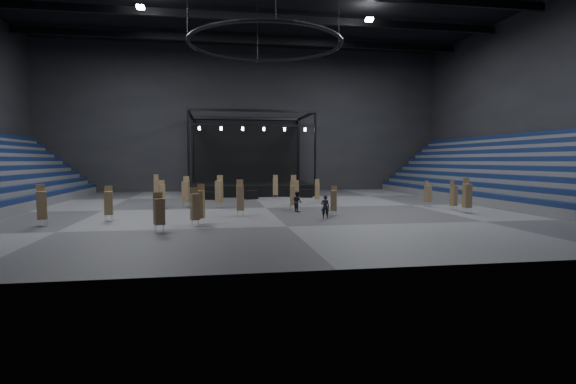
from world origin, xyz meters
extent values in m
plane|color=#4E4E51|center=(0.00, 0.00, 0.00)|extent=(50.00, 50.00, 0.00)
cube|color=black|center=(0.00, 21.00, 9.00)|extent=(50.00, 0.20, 18.00)
cube|color=black|center=(0.00, -21.00, 9.00)|extent=(50.00, 0.20, 18.00)
cube|color=black|center=(25.00, 0.00, 9.00)|extent=(0.20, 42.00, 18.00)
cube|color=#0C1735|center=(-18.12, 0.00, 0.95)|extent=(0.59, 40.00, 0.40)
cube|color=#0C1735|center=(-19.02, 0.00, 1.70)|extent=(0.59, 40.00, 0.40)
cube|color=#535356|center=(21.40, 0.00, 0.38)|extent=(7.20, 40.00, 0.75)
cube|color=#0C1735|center=(18.12, 0.00, 0.95)|extent=(0.59, 40.00, 0.40)
cube|color=#535356|center=(21.85, 0.00, 0.75)|extent=(6.30, 40.00, 1.50)
cube|color=#0C1735|center=(19.02, 0.00, 1.70)|extent=(0.59, 40.00, 0.40)
cube|color=#535356|center=(22.30, 0.00, 1.12)|extent=(5.40, 40.00, 2.25)
cube|color=#0C1735|center=(19.91, 0.00, 2.45)|extent=(0.59, 40.00, 0.40)
cube|color=#535356|center=(22.75, 0.00, 1.50)|extent=(4.50, 40.00, 3.00)
cube|color=#0C1735|center=(20.82, 0.00, 3.20)|extent=(0.59, 40.00, 0.40)
cube|color=#535356|center=(23.20, 0.00, 1.88)|extent=(3.60, 40.00, 3.75)
cube|color=#0C1735|center=(21.71, 0.00, 3.95)|extent=(0.59, 40.00, 0.40)
cube|color=#535356|center=(23.65, 0.00, 2.25)|extent=(2.70, 40.00, 4.50)
cube|color=#0C1735|center=(22.61, 0.00, 4.70)|extent=(0.59, 40.00, 0.40)
cube|color=#535356|center=(24.10, 0.00, 2.62)|extent=(1.80, 40.00, 5.25)
cube|color=#0C1735|center=(23.52, 0.00, 5.45)|extent=(0.59, 40.00, 0.40)
cube|color=#535356|center=(24.55, 0.00, 3.00)|extent=(0.90, 40.00, 6.00)
cube|color=#0C1735|center=(24.41, 0.00, 6.20)|extent=(0.59, 40.00, 0.40)
cube|color=black|center=(0.00, 15.50, 0.60)|extent=(14.00, 10.00, 1.20)
cube|color=black|center=(0.00, 20.30, 5.20)|extent=(13.30, 0.30, 8.00)
cylinder|color=black|center=(-6.60, 10.90, 5.10)|extent=(0.24, 0.24, 7.80)
cylinder|color=black|center=(-6.60, 20.10, 5.10)|extent=(0.24, 0.24, 7.80)
cylinder|color=black|center=(6.60, 10.90, 5.10)|extent=(0.24, 0.24, 7.80)
cylinder|color=black|center=(6.60, 20.10, 5.10)|extent=(0.24, 0.24, 7.80)
cube|color=black|center=(0.00, 10.90, 9.00)|extent=(13.40, 0.25, 0.25)
cube|color=black|center=(0.00, 20.10, 9.00)|extent=(13.40, 0.25, 0.25)
cube|color=black|center=(0.00, 10.90, 7.50)|extent=(13.40, 0.20, 0.20)
cylinder|color=white|center=(-5.50, 10.90, 7.10)|extent=(0.24, 0.24, 0.35)
cylinder|color=white|center=(-3.30, 10.90, 7.10)|extent=(0.24, 0.24, 0.35)
cylinder|color=white|center=(-1.10, 10.90, 7.10)|extent=(0.24, 0.24, 0.35)
cylinder|color=white|center=(1.10, 10.90, 7.10)|extent=(0.24, 0.24, 0.35)
cylinder|color=white|center=(3.30, 10.90, 7.10)|extent=(0.24, 0.24, 0.35)
cylinder|color=white|center=(5.50, 10.90, 7.10)|extent=(0.24, 0.24, 0.35)
torus|color=black|center=(0.00, 0.00, 13.00)|extent=(12.30, 12.30, 0.30)
cylinder|color=black|center=(6.00, 0.00, 15.50)|extent=(0.04, 0.04, 5.00)
cylinder|color=black|center=(0.00, 6.00, 15.50)|extent=(0.04, 0.04, 5.00)
cylinder|color=black|center=(-6.00, 0.00, 15.50)|extent=(0.04, 0.04, 5.00)
cube|color=black|center=(0.00, 7.00, 17.20)|extent=(49.00, 0.35, 0.70)
cube|color=black|center=(0.00, 15.00, 17.20)|extent=(49.00, 0.35, 0.70)
cube|color=white|center=(-10.00, 4.00, 16.60)|extent=(0.60, 0.60, 0.25)
cube|color=white|center=(10.00, 4.00, 16.60)|extent=(0.60, 0.60, 0.25)
cube|color=black|center=(-4.51, 8.40, 0.38)|extent=(1.28, 0.98, 0.77)
cube|color=black|center=(-0.45, 8.36, 0.43)|extent=(1.41, 0.96, 0.85)
cube|color=black|center=(5.35, 9.35, 0.42)|extent=(1.39, 0.96, 0.85)
cylinder|color=silver|center=(-3.92, 0.29, 0.22)|extent=(0.03, 0.03, 0.43)
cylinder|color=silver|center=(-3.92, 0.70, 0.22)|extent=(0.03, 0.03, 0.43)
cylinder|color=silver|center=(-3.52, 0.29, 0.22)|extent=(0.03, 0.03, 0.43)
cylinder|color=silver|center=(-3.52, 0.70, 0.22)|extent=(0.03, 0.03, 0.43)
cube|color=#A3815A|center=(-3.72, 0.49, 1.32)|extent=(0.67, 0.67, 1.78)
cube|color=#A3815A|center=(-3.64, 0.69, 2.16)|extent=(0.48, 0.25, 0.98)
cylinder|color=silver|center=(13.18, -1.54, 0.19)|extent=(0.03, 0.03, 0.37)
cylinder|color=silver|center=(13.18, -1.19, 0.19)|extent=(0.03, 0.03, 0.37)
cylinder|color=silver|center=(13.53, -1.54, 0.19)|extent=(0.03, 0.03, 0.37)
cylinder|color=silver|center=(13.53, -1.19, 0.19)|extent=(0.03, 0.03, 0.37)
cube|color=#A3815A|center=(13.36, -1.37, 1.08)|extent=(0.58, 0.58, 1.42)
cube|color=#A3815A|center=(13.29, -1.20, 1.74)|extent=(0.42, 0.21, 0.78)
cylinder|color=silver|center=(3.90, -6.00, 0.17)|extent=(0.03, 0.03, 0.34)
cylinder|color=silver|center=(3.90, -5.68, 0.17)|extent=(0.03, 0.03, 0.34)
cylinder|color=silver|center=(4.23, -6.00, 0.17)|extent=(0.03, 0.03, 0.34)
cylinder|color=silver|center=(4.23, -5.68, 0.17)|extent=(0.03, 0.03, 0.34)
cube|color=#A3815A|center=(4.07, -5.84, 1.04)|extent=(0.53, 0.53, 1.39)
cube|color=#A3815A|center=(4.13, -5.68, 1.68)|extent=(0.39, 0.19, 0.76)
cylinder|color=silver|center=(-9.60, 7.10, 0.19)|extent=(0.03, 0.03, 0.38)
cylinder|color=silver|center=(-9.60, 7.46, 0.19)|extent=(0.03, 0.03, 0.38)
cylinder|color=silver|center=(-9.23, 7.10, 0.19)|extent=(0.03, 0.03, 0.38)
cylinder|color=silver|center=(-9.23, 7.46, 0.19)|extent=(0.03, 0.03, 0.38)
cube|color=#A3815A|center=(-9.41, 7.28, 1.24)|extent=(0.50, 0.50, 1.73)
cube|color=#A3815A|center=(-9.43, 7.47, 2.06)|extent=(0.44, 0.10, 0.95)
cylinder|color=silver|center=(1.72, 7.81, 0.21)|extent=(0.03, 0.03, 0.41)
cylinder|color=silver|center=(1.72, 8.19, 0.21)|extent=(0.03, 0.03, 0.41)
cylinder|color=silver|center=(2.11, 7.81, 0.21)|extent=(0.03, 0.03, 0.41)
cylinder|color=silver|center=(2.11, 8.19, 0.21)|extent=(0.03, 0.03, 0.41)
cube|color=#A3815A|center=(1.91, 8.00, 1.20)|extent=(0.57, 0.57, 1.59)
cube|color=#A3815A|center=(1.95, 8.20, 1.95)|extent=(0.48, 0.14, 0.87)
cylinder|color=silver|center=(13.83, -4.41, 0.18)|extent=(0.03, 0.03, 0.35)
cylinder|color=silver|center=(13.83, -4.07, 0.18)|extent=(0.03, 0.03, 0.35)
cylinder|color=silver|center=(14.17, -4.41, 0.18)|extent=(0.03, 0.03, 0.35)
cylinder|color=silver|center=(14.17, -4.07, 0.18)|extent=(0.03, 0.03, 0.35)
cube|color=#A3815A|center=(14.00, -4.24, 1.13)|extent=(0.52, 0.52, 1.55)
cube|color=#A3815A|center=(13.95, -4.07, 1.85)|extent=(0.40, 0.16, 0.85)
cylinder|color=silver|center=(-5.43, -9.78, 0.19)|extent=(0.03, 0.03, 0.38)
cylinder|color=silver|center=(-5.43, -9.42, 0.19)|extent=(0.03, 0.03, 0.38)
cylinder|color=silver|center=(-5.07, -9.78, 0.19)|extent=(0.03, 0.03, 0.38)
cylinder|color=silver|center=(-5.07, -9.42, 0.19)|extent=(0.03, 0.03, 0.38)
cube|color=#A3815A|center=(-5.25, -9.60, 1.14)|extent=(0.59, 0.59, 1.53)
cube|color=#A3815A|center=(-5.32, -9.42, 1.86)|extent=(0.43, 0.22, 0.84)
cylinder|color=silver|center=(-7.24, -11.71, 0.21)|extent=(0.03, 0.03, 0.42)
cylinder|color=silver|center=(-7.24, -11.31, 0.21)|extent=(0.03, 0.03, 0.42)
cylinder|color=silver|center=(-6.84, -11.71, 0.21)|extent=(0.03, 0.03, 0.42)
cylinder|color=silver|center=(-6.84, -11.31, 0.21)|extent=(0.03, 0.03, 0.42)
cube|color=#A3815A|center=(-7.04, -11.51, 1.11)|extent=(0.66, 0.66, 1.38)
cube|color=#A3815A|center=(-7.12, -11.31, 1.75)|extent=(0.48, 0.23, 0.76)
cylinder|color=silver|center=(-2.57, -5.39, 0.20)|extent=(0.03, 0.03, 0.40)
cylinder|color=silver|center=(-2.57, -5.01, 0.20)|extent=(0.03, 0.03, 0.40)
cylinder|color=silver|center=(-2.19, -5.39, 0.20)|extent=(0.03, 0.03, 0.40)
cylinder|color=silver|center=(-2.19, -5.01, 0.20)|extent=(0.03, 0.03, 0.40)
cube|color=#A3815A|center=(-2.38, -5.20, 1.25)|extent=(0.49, 0.49, 1.70)
cube|color=#A3815A|center=(-2.39, -5.00, 2.05)|extent=(0.46, 0.07, 0.93)
cylinder|color=silver|center=(-5.15, -8.88, 0.18)|extent=(0.03, 0.03, 0.37)
cylinder|color=silver|center=(-5.15, -8.53, 0.18)|extent=(0.03, 0.03, 0.37)
cylinder|color=silver|center=(-4.80, -8.88, 0.18)|extent=(0.03, 0.03, 0.37)
cylinder|color=silver|center=(-4.80, -8.53, 0.18)|extent=(0.03, 0.03, 0.37)
cube|color=#A3815A|center=(-4.97, -8.70, 1.19)|extent=(0.54, 0.54, 1.65)
cube|color=#A3815A|center=(-4.93, -8.52, 1.97)|extent=(0.42, 0.16, 0.91)
cylinder|color=silver|center=(1.73, -1.94, 0.17)|extent=(0.03, 0.03, 0.34)
cylinder|color=silver|center=(1.73, -1.61, 0.17)|extent=(0.03, 0.03, 0.34)
cylinder|color=silver|center=(2.05, -1.94, 0.17)|extent=(0.03, 0.03, 0.34)
cylinder|color=silver|center=(2.05, -1.61, 0.17)|extent=(0.03, 0.03, 0.34)
cube|color=#A3815A|center=(1.89, -1.78, 1.09)|extent=(0.46, 0.46, 1.51)
cube|color=#A3815A|center=(1.91, -1.61, 1.80)|extent=(0.39, 0.10, 0.83)
cylinder|color=silver|center=(13.71, -6.45, 0.21)|extent=(0.03, 0.03, 0.41)
cylinder|color=silver|center=(13.71, -6.06, 0.21)|extent=(0.03, 0.03, 0.41)
cylinder|color=silver|center=(14.10, -6.45, 0.21)|extent=(0.03, 0.03, 0.41)
cylinder|color=silver|center=(14.10, -6.06, 0.21)|extent=(0.03, 0.03, 0.41)
cube|color=#A3815A|center=(13.90, -6.25, 1.28)|extent=(0.50, 0.50, 1.73)
cube|color=#A3815A|center=(13.90, -6.05, 2.09)|extent=(0.47, 0.06, 0.95)
cylinder|color=silver|center=(-14.20, -8.30, 0.21)|extent=(0.03, 0.03, 0.42)
cylinder|color=silver|center=(-14.20, -7.91, 0.21)|extent=(0.03, 0.03, 0.42)
cylinder|color=silver|center=(-13.80, -8.30, 0.21)|extent=(0.03, 0.03, 0.42)
cylinder|color=silver|center=(-13.80, -7.91, 0.21)|extent=(0.03, 0.03, 0.42)
cube|color=#A3815A|center=(-14.00, -8.11, 1.23)|extent=(0.66, 0.66, 1.62)
cube|color=#A3815A|center=(-14.08, -7.91, 1.99)|extent=(0.47, 0.24, 0.89)
cylinder|color=silver|center=(2.42, 1.11, 0.22)|extent=(0.03, 0.03, 0.43)
cylinder|color=silver|center=(2.42, 1.52, 0.22)|extent=(0.03, 0.03, 0.43)
cylinder|color=silver|center=(2.83, 1.11, 0.22)|extent=(0.03, 0.03, 0.43)
cylinder|color=silver|center=(2.83, 1.52, 0.22)|extent=(0.03, 0.03, 0.43)
cube|color=#A3815A|center=(2.63, 1.31, 1.30)|extent=(0.66, 0.66, 1.73)
cube|color=#A3815A|center=(2.56, 1.52, 2.12)|extent=(0.49, 0.23, 0.95)
cylinder|color=silver|center=(-8.39, 0.77, 0.19)|extent=(0.03, 0.03, 0.38)
cylinder|color=silver|center=(-8.39, 1.13, 0.19)|extent=(0.03, 0.03, 0.38)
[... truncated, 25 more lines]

